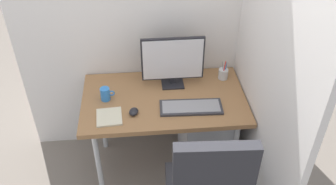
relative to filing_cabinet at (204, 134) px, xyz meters
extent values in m
plane|color=slate|center=(-0.33, -0.02, -0.31)|extent=(8.00, 8.00, 0.00)
cube|color=white|center=(0.31, -0.16, 1.09)|extent=(0.04, 1.75, 2.80)
cube|color=#996B42|center=(-0.33, -0.02, 0.41)|extent=(1.23, 0.72, 0.04)
cylinder|color=silver|center=(-0.85, -0.28, 0.04)|extent=(0.04, 0.04, 0.70)
cylinder|color=silver|center=(0.18, -0.28, 0.04)|extent=(0.04, 0.04, 0.70)
cylinder|color=silver|center=(-0.85, 0.25, 0.04)|extent=(0.04, 0.04, 0.70)
cylinder|color=silver|center=(0.18, 0.25, 0.04)|extent=(0.04, 0.04, 0.70)
cube|color=#B2B5BA|center=(0.00, 0.00, 0.00)|extent=(0.37, 0.54, 0.61)
cube|color=#262628|center=(0.00, -0.27, 0.12)|extent=(0.19, 0.01, 0.02)
cube|color=black|center=(-0.25, 0.14, 0.44)|extent=(0.17, 0.14, 0.01)
cube|color=black|center=(-0.25, 0.15, 0.47)|extent=(0.04, 0.02, 0.05)
cube|color=black|center=(-0.25, 0.15, 0.66)|extent=(0.48, 0.02, 0.35)
cube|color=silver|center=(-0.25, 0.14, 0.66)|extent=(0.45, 0.01, 0.33)
cube|color=#333338|center=(-0.15, -0.16, 0.44)|extent=(0.46, 0.19, 0.02)
cube|color=gray|center=(-0.15, -0.16, 0.45)|extent=(0.42, 0.16, 0.00)
ellipsoid|color=black|center=(-0.56, -0.18, 0.45)|extent=(0.09, 0.10, 0.04)
cylinder|color=silver|center=(0.16, 0.19, 0.47)|extent=(0.08, 0.08, 0.08)
cylinder|color=#B2B5BA|center=(0.15, 0.19, 0.53)|extent=(0.03, 0.01, 0.12)
cylinder|color=#B2B5BA|center=(0.17, 0.19, 0.53)|extent=(0.03, 0.01, 0.12)
torus|color=orange|center=(0.16, 0.19, 0.48)|extent=(0.04, 0.03, 0.01)
cylinder|color=red|center=(0.16, 0.18, 0.53)|extent=(0.02, 0.02, 0.14)
cylinder|color=#337FD8|center=(0.17, 0.19, 0.52)|extent=(0.02, 0.01, 0.13)
cube|color=beige|center=(-0.74, -0.21, 0.44)|extent=(0.19, 0.20, 0.01)
cylinder|color=#337FD8|center=(-0.77, 0.00, 0.48)|extent=(0.07, 0.07, 0.10)
torus|color=#337FD8|center=(-0.72, 0.00, 0.49)|extent=(0.05, 0.01, 0.05)
camera|label=1|loc=(-0.50, -2.19, 2.16)|focal=39.56mm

